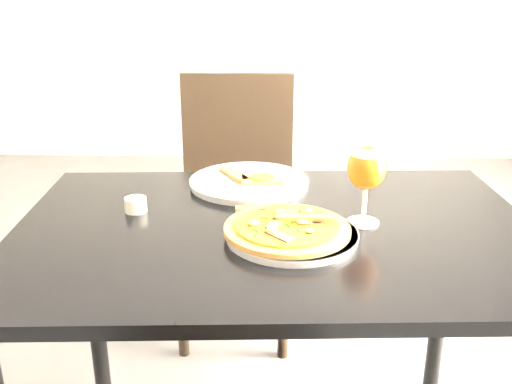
{
  "coord_description": "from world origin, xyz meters",
  "views": [
    {
      "loc": [
        0.22,
        -1.24,
        1.28
      ],
      "look_at": [
        0.19,
        -0.03,
        0.83
      ],
      "focal_mm": 40.0,
      "sensor_mm": 36.0,
      "label": 1
    }
  ],
  "objects_px": {
    "dining_table": "(275,261)",
    "chair_far": "(236,195)",
    "beer_glass": "(367,169)",
    "pizza": "(288,227)"
  },
  "relations": [
    {
      "from": "dining_table",
      "to": "chair_far",
      "type": "xyz_separation_m",
      "value": [
        -0.14,
        0.79,
        -0.13
      ]
    },
    {
      "from": "chair_far",
      "to": "pizza",
      "type": "xyz_separation_m",
      "value": [
        0.17,
        -0.85,
        0.25
      ]
    },
    {
      "from": "chair_far",
      "to": "beer_glass",
      "type": "bearing_deg",
      "value": -65.39
    },
    {
      "from": "chair_far",
      "to": "pizza",
      "type": "height_order",
      "value": "chair_far"
    },
    {
      "from": "beer_glass",
      "to": "chair_far",
      "type": "bearing_deg",
      "value": 114.23
    },
    {
      "from": "chair_far",
      "to": "beer_glass",
      "type": "xyz_separation_m",
      "value": [
        0.34,
        -0.76,
        0.35
      ]
    },
    {
      "from": "pizza",
      "to": "beer_glass",
      "type": "bearing_deg",
      "value": 25.55
    },
    {
      "from": "chair_far",
      "to": "pizza",
      "type": "bearing_deg",
      "value": -78.55
    },
    {
      "from": "dining_table",
      "to": "chair_far",
      "type": "height_order",
      "value": "chair_far"
    },
    {
      "from": "dining_table",
      "to": "beer_glass",
      "type": "bearing_deg",
      "value": 3.41
    }
  ]
}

